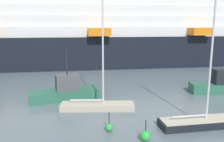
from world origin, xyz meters
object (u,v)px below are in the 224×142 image
object	(u,v)px
sailboat_2	(200,120)
channel_buoy_1	(145,136)
fishing_boat_2	(222,85)
cruise_ship	(48,32)
channel_buoy_0	(109,127)
fishing_boat_0	(65,91)
sailboat_3	(98,103)

from	to	relation	value
sailboat_2	channel_buoy_1	bearing A→B (deg)	-162.85
sailboat_2	fishing_boat_2	distance (m)	10.83
fishing_boat_2	cruise_ship	size ratio (longest dim) A/B	0.07
cruise_ship	channel_buoy_1	bearing A→B (deg)	-73.14
channel_buoy_0	cruise_ship	size ratio (longest dim) A/B	0.01
fishing_boat_0	channel_buoy_1	size ratio (longest dim) A/B	5.14
channel_buoy_0	channel_buoy_1	world-z (taller)	channel_buoy_0
channel_buoy_1	cruise_ship	size ratio (longest dim) A/B	0.01
fishing_boat_2	cruise_ship	bearing A→B (deg)	142.98
channel_buoy_0	cruise_ship	bearing A→B (deg)	105.18
sailboat_2	sailboat_3	size ratio (longest dim) A/B	0.91
fishing_boat_0	fishing_boat_2	world-z (taller)	fishing_boat_2
sailboat_3	fishing_boat_2	world-z (taller)	sailboat_3
fishing_boat_2	cruise_ship	distance (m)	32.12
cruise_ship	channel_buoy_0	bearing A→B (deg)	-76.07
sailboat_2	fishing_boat_2	xyz separation A→B (m)	(6.96, 8.28, 0.46)
sailboat_3	channel_buoy_0	xyz separation A→B (m)	(0.55, -4.66, -0.28)
sailboat_3	channel_buoy_1	size ratio (longest dim) A/B	8.34
sailboat_3	sailboat_2	bearing A→B (deg)	-25.30
cruise_ship	sailboat_3	bearing A→B (deg)	-74.61
fishing_boat_0	sailboat_3	bearing A→B (deg)	-61.77
channel_buoy_0	cruise_ship	world-z (taller)	cruise_ship
fishing_boat_2	channel_buoy_1	world-z (taller)	fishing_boat_2
sailboat_2	channel_buoy_1	size ratio (longest dim) A/B	7.59
fishing_boat_0	channel_buoy_0	distance (m)	9.07
fishing_boat_2	cruise_ship	world-z (taller)	cruise_ship
fishing_boat_0	fishing_boat_2	xyz separation A→B (m)	(17.77, -0.01, 0.07)
fishing_boat_2	sailboat_2	bearing A→B (deg)	-122.02
sailboat_3	channel_buoy_1	world-z (taller)	sailboat_3
sailboat_3	channel_buoy_0	bearing A→B (deg)	-77.02
sailboat_2	channel_buoy_1	distance (m)	5.11
sailboat_2	channel_buoy_0	xyz separation A→B (m)	(-7.09, 0.04, -0.19)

